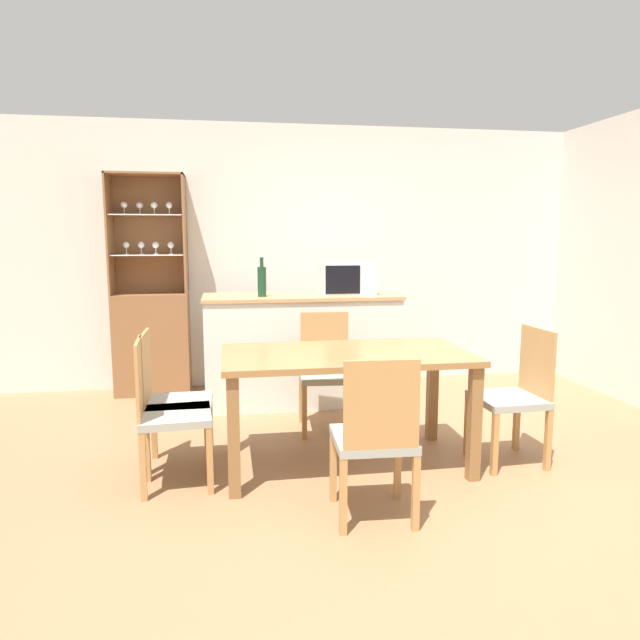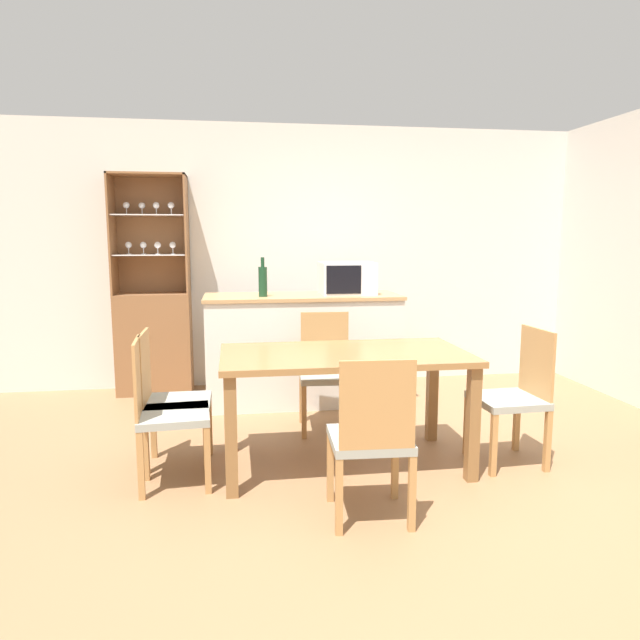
% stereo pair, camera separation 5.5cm
% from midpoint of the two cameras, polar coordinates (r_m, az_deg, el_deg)
% --- Properties ---
extents(ground_plane, '(18.00, 18.00, 0.00)m').
position_cam_midpoint_polar(ground_plane, '(3.51, 7.08, -16.50)').
color(ground_plane, '#936B47').
extents(wall_back, '(6.80, 0.06, 2.55)m').
position_cam_midpoint_polar(wall_back, '(5.76, -0.12, 6.37)').
color(wall_back, silver).
rests_on(wall_back, ground_plane).
extents(kitchen_counter, '(1.71, 0.65, 0.97)m').
position_cam_midpoint_polar(kitchen_counter, '(5.08, -2.17, -2.88)').
color(kitchen_counter, silver).
rests_on(kitchen_counter, ground_plane).
extents(display_cabinet, '(0.68, 0.35, 2.04)m').
position_cam_midpoint_polar(display_cabinet, '(5.60, -16.72, -0.72)').
color(display_cabinet, brown).
rests_on(display_cabinet, ground_plane).
extents(dining_table, '(1.56, 0.84, 0.75)m').
position_cam_midpoint_polar(dining_table, '(3.64, 2.17, -4.76)').
color(dining_table, olive).
rests_on(dining_table, ground_plane).
extents(dining_chair_side_right_near, '(0.43, 0.43, 0.89)m').
position_cam_midpoint_polar(dining_chair_side_right_near, '(3.95, 18.50, -7.22)').
color(dining_chair_side_right_near, '#999E93').
rests_on(dining_chair_side_right_near, ground_plane).
extents(dining_chair_head_near, '(0.43, 0.43, 0.89)m').
position_cam_midpoint_polar(dining_chair_head_near, '(3.01, 4.96, -11.69)').
color(dining_chair_head_near, '#999E93').
rests_on(dining_chair_head_near, ground_plane).
extents(dining_chair_side_left_far, '(0.41, 0.41, 0.89)m').
position_cam_midpoint_polar(dining_chair_side_left_far, '(3.76, -15.04, -7.82)').
color(dining_chair_side_left_far, '#999E93').
rests_on(dining_chair_side_left_far, ground_plane).
extents(dining_chair_side_left_near, '(0.44, 0.44, 0.89)m').
position_cam_midpoint_polar(dining_chair_side_left_near, '(3.52, -15.44, -8.96)').
color(dining_chair_side_left_near, '#999E93').
rests_on(dining_chair_side_left_near, ground_plane).
extents(dining_chair_head_far, '(0.44, 0.44, 0.89)m').
position_cam_midpoint_polar(dining_chair_head_far, '(4.40, 0.27, -5.20)').
color(dining_chair_head_far, '#999E93').
rests_on(dining_chair_head_far, ground_plane).
extents(microwave, '(0.47, 0.39, 0.28)m').
position_cam_midpoint_polar(microwave, '(5.09, 2.28, 4.22)').
color(microwave, silver).
rests_on(microwave, kitchen_counter).
extents(wine_bottle, '(0.07, 0.07, 0.33)m').
position_cam_midpoint_polar(wine_bottle, '(4.86, -6.15, 3.92)').
color(wine_bottle, '#193D23').
rests_on(wine_bottle, kitchen_counter).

